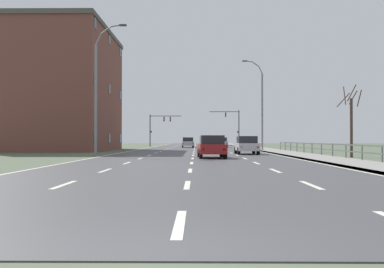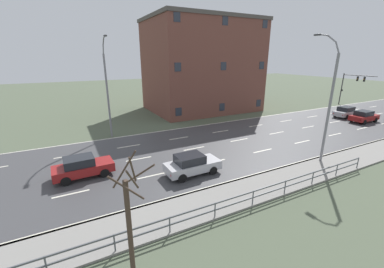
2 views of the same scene
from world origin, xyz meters
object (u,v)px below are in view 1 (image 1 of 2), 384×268
(traffic_signal_right, at_px, (234,123))
(brick_building, at_px, (57,90))
(street_lamp_midground, at_px, (261,106))
(traffic_signal_left, at_px, (158,124))
(car_mid_centre, at_px, (206,142))
(street_lamp_left_bank, at_px, (98,91))
(car_far_right, at_px, (247,145))
(car_near_right, at_px, (188,142))
(car_near_left, at_px, (221,142))
(car_far_left, at_px, (212,146))

(traffic_signal_right, bearing_deg, brick_building, -130.77)
(street_lamp_midground, relative_size, traffic_signal_left, 1.80)
(traffic_signal_left, relative_size, car_mid_centre, 1.36)
(traffic_signal_right, height_order, car_mid_centre, traffic_signal_right)
(street_lamp_midground, distance_m, traffic_signal_left, 30.28)
(car_mid_centre, bearing_deg, traffic_signal_left, 130.61)
(street_lamp_left_bank, height_order, traffic_signal_right, street_lamp_left_bank)
(street_lamp_midground, bearing_deg, car_far_right, -105.19)
(car_near_right, distance_m, car_near_left, 6.04)
(car_near_right, xyz_separation_m, brick_building, (-14.96, -15.68, 6.23))
(street_lamp_midground, height_order, street_lamp_left_bank, street_lamp_left_bank)
(brick_building, bearing_deg, traffic_signal_left, 68.98)
(traffic_signal_right, distance_m, car_near_right, 14.01)
(car_near_left, bearing_deg, traffic_signal_right, 69.81)
(brick_building, bearing_deg, car_mid_centre, 40.06)
(traffic_signal_right, relative_size, car_near_right, 1.56)
(car_mid_centre, distance_m, car_near_left, 4.37)
(car_mid_centre, bearing_deg, street_lamp_midground, -70.50)
(car_near_right, distance_m, brick_building, 22.55)
(traffic_signal_left, bearing_deg, car_near_right, -59.56)
(street_lamp_left_bank, distance_m, car_near_left, 36.88)
(car_near_right, height_order, brick_building, brick_building)
(car_near_right, bearing_deg, street_lamp_left_bank, -103.30)
(car_far_right, bearing_deg, street_lamp_midground, 74.28)
(traffic_signal_left, xyz_separation_m, brick_building, (-9.56, -24.87, 3.12))
(street_lamp_left_bank, xyz_separation_m, car_near_left, (11.70, 34.72, -4.25))
(traffic_signal_right, xyz_separation_m, car_far_left, (-5.64, -46.42, -3.46))
(street_lamp_left_bank, height_order, car_far_right, street_lamp_left_bank)
(street_lamp_left_bank, bearing_deg, street_lamp_midground, 43.59)
(car_mid_centre, bearing_deg, traffic_signal_right, 67.00)
(car_near_left, height_order, car_far_right, same)
(street_lamp_midground, height_order, car_mid_centre, street_lamp_midground)
(street_lamp_left_bank, relative_size, traffic_signal_left, 1.84)
(street_lamp_midground, relative_size, car_mid_centre, 2.46)
(car_mid_centre, height_order, car_far_left, same)
(traffic_signal_left, height_order, car_near_right, traffic_signal_left)
(street_lamp_left_bank, xyz_separation_m, car_mid_centre, (9.20, 31.13, -4.25))
(car_near_left, bearing_deg, street_lamp_midground, -82.97)
(street_lamp_midground, bearing_deg, street_lamp_left_bank, -136.41)
(traffic_signal_left, distance_m, brick_building, 26.83)
(street_lamp_left_bank, distance_m, traffic_signal_left, 41.08)
(traffic_signal_right, bearing_deg, car_mid_centre, -113.93)
(car_near_right, bearing_deg, street_lamp_midground, -66.26)
(traffic_signal_left, relative_size, car_far_right, 1.37)
(street_lamp_left_bank, relative_size, traffic_signal_right, 1.59)
(car_mid_centre, bearing_deg, car_near_left, 56.08)
(car_far_right, bearing_deg, car_mid_centre, 95.33)
(traffic_signal_right, relative_size, traffic_signal_left, 1.15)
(car_far_left, height_order, car_far_right, same)
(car_mid_centre, xyz_separation_m, car_near_left, (2.50, 3.58, 0.00))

